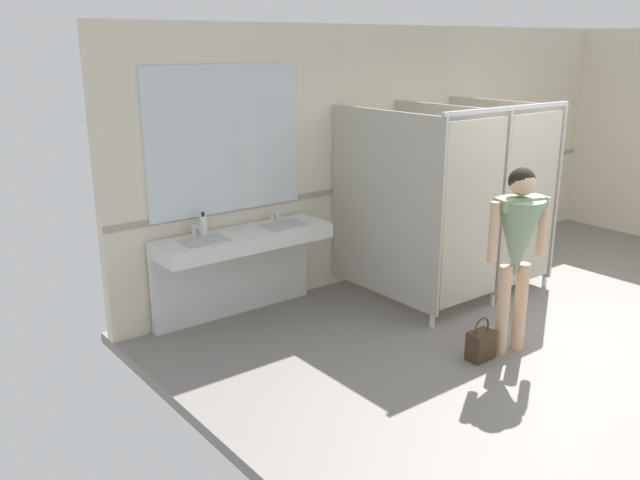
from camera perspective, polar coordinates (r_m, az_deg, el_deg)
The scene contains 9 objects.
ground_plane at distance 6.88m, azimuth 22.09°, elevation -7.34°, with size 7.40×5.49×0.10m, color gray.
wall_back at distance 7.95m, azimuth 7.50°, elevation 7.66°, with size 7.40×0.12×2.77m, color beige.
wall_back_tile_band at distance 7.97m, azimuth 7.74°, elevation 5.22°, with size 7.40×0.01×0.06m, color #9E937F.
vanity_counter at distance 6.43m, azimuth -6.82°, elevation -1.27°, with size 1.72×0.52×1.00m.
mirror_panel at distance 6.34m, azimuth -8.02°, elevation 8.45°, with size 1.62×0.02×1.37m, color silver.
bathroom_stalls at distance 7.12m, azimuth 11.78°, elevation 3.69°, with size 1.85×1.54×2.01m.
person_standing at distance 5.79m, azimuth 16.49°, elevation 0.09°, with size 0.55×0.50×1.62m.
handbag at distance 5.88m, azimuth 13.53°, elevation -8.65°, with size 0.23×0.15×0.38m.
soap_dispenser at distance 6.23m, azimuth -9.91°, elevation 1.27°, with size 0.07×0.07×0.21m.
Camera 1 is at (-5.59, -3.02, 2.59)m, focal length 37.55 mm.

